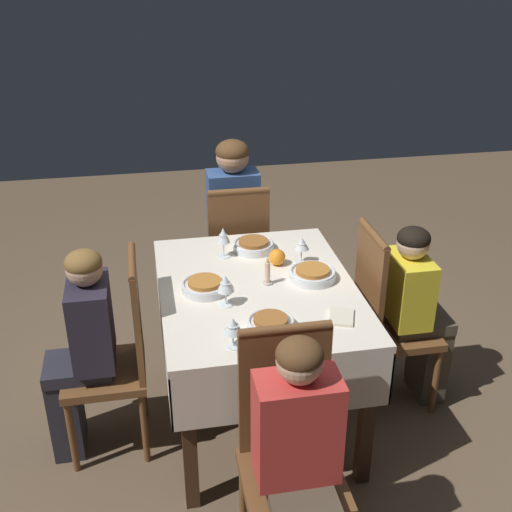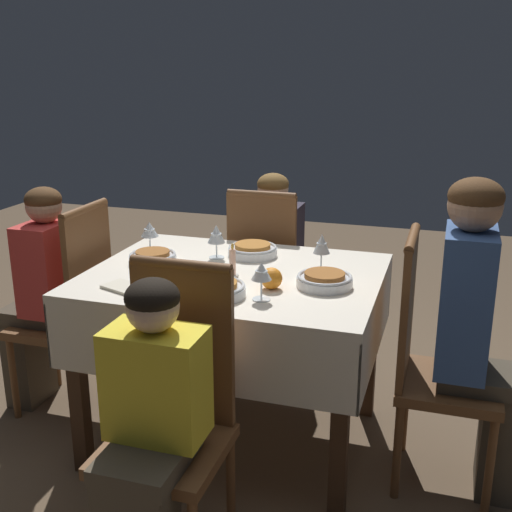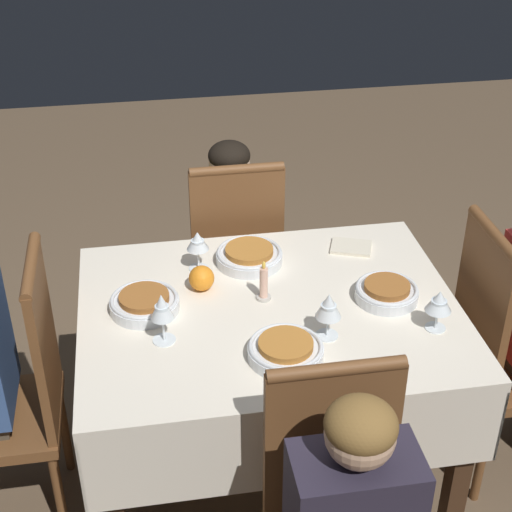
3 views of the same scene
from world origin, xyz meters
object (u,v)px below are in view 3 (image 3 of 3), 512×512
object	(u,v)px
chair_north	(235,263)
wine_glass_south	(329,307)
wine_glass_east	(439,302)
person_child_yellow	(229,237)
bowl_north	(249,255)
wine_glass_north	(198,242)
chair_west	(20,390)
napkin_red_folded	(351,247)
dining_table	(269,336)
bowl_south	(285,350)
chair_east	(501,349)
bowl_east	(387,292)
wine_glass_west	(162,309)
orange_fruit	(202,278)
bowl_west	(144,303)
candle_centerpiece	(264,285)

from	to	relation	value
chair_north	wine_glass_south	world-z (taller)	chair_north
wine_glass_east	person_child_yellow	bearing A→B (deg)	115.61
chair_north	bowl_north	world-z (taller)	chair_north
wine_glass_north	chair_north	bearing A→B (deg)	66.39
chair_west	napkin_red_folded	size ratio (longest dim) A/B	6.06
wine_glass_east	bowl_north	world-z (taller)	wine_glass_east
wine_glass_north	dining_table	bearing A→B (deg)	-53.19
bowl_south	wine_glass_south	distance (m)	0.18
chair_east	wine_glass_east	bearing A→B (deg)	115.93
bowl_east	wine_glass_west	bearing A→B (deg)	-172.06
wine_glass_south	napkin_red_folded	xyz separation A→B (m)	(0.20, 0.47, -0.10)
person_child_yellow	wine_glass_east	xyz separation A→B (m)	(0.49, -1.02, 0.32)
wine_glass_west	bowl_south	xyz separation A→B (m)	(0.33, -0.14, -0.09)
dining_table	bowl_east	size ratio (longest dim) A/B	5.89
dining_table	chair_west	bearing A→B (deg)	178.19
wine_glass_west	wine_glass_east	world-z (taller)	wine_glass_west
person_child_yellow	wine_glass_north	size ratio (longest dim) A/B	7.09
bowl_north	wine_glass_north	bearing A→B (deg)	-175.99
bowl_north	orange_fruit	bearing A→B (deg)	-142.51
dining_table	orange_fruit	distance (m)	0.29
wine_glass_west	wine_glass_east	xyz separation A→B (m)	(0.81, -0.08, -0.02)
wine_glass_east	wine_glass_south	xyz separation A→B (m)	(-0.33, 0.02, 0.01)
chair_west	chair_east	bearing A→B (deg)	88.04
bowl_north	wine_glass_south	bearing A→B (deg)	-69.91
bowl_east	napkin_red_folded	bearing A→B (deg)	94.83
person_child_yellow	bowl_north	distance (m)	0.61
bowl_south	wine_glass_east	bearing A→B (deg)	7.26
chair_east	bowl_north	size ratio (longest dim) A/B	4.44
bowl_east	wine_glass_east	xyz separation A→B (m)	(0.10, -0.17, 0.07)
wine_glass_north	bowl_west	bearing A→B (deg)	-132.26
wine_glass_east	chair_west	bearing A→B (deg)	170.45
wine_glass_east	bowl_south	distance (m)	0.48
chair_west	bowl_south	size ratio (longest dim) A/B	4.61
person_child_yellow	bowl_east	world-z (taller)	person_child_yellow
chair_west	chair_north	bearing A→B (deg)	129.41
person_child_yellow	bowl_south	size ratio (longest dim) A/B	4.62
bowl_east	wine_glass_north	world-z (taller)	wine_glass_north
wine_glass_north	napkin_red_folded	xyz separation A→B (m)	(0.54, 0.04, -0.10)
bowl_east	wine_glass_north	xyz separation A→B (m)	(-0.57, 0.28, 0.08)
wine_glass_south	person_child_yellow	bearing A→B (deg)	99.04
dining_table	wine_glass_west	size ratio (longest dim) A/B	7.25
wine_glass_west	bowl_south	bearing A→B (deg)	-22.06
napkin_red_folded	bowl_east	bearing A→B (deg)	-85.17
dining_table	candle_centerpiece	xyz separation A→B (m)	(-0.01, 0.05, 0.16)
bowl_west	wine_glass_west	world-z (taller)	wine_glass_west
wine_glass_west	chair_north	bearing A→B (deg)	67.79
candle_centerpiece	person_child_yellow	bearing A→B (deg)	90.56
dining_table	wine_glass_north	world-z (taller)	wine_glass_north
chair_north	napkin_red_folded	world-z (taller)	chair_north
wine_glass_east	orange_fruit	xyz separation A→B (m)	(-0.67, 0.33, -0.05)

